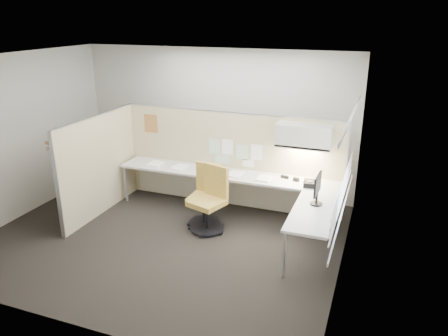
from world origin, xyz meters
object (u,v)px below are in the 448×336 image
at_px(chair_left, 206,197).
at_px(monitor, 317,188).
at_px(phone, 310,184).
at_px(chair_right, 210,201).
at_px(desk, 242,185).

distance_m(chair_left, monitor, 1.95).
bearing_deg(monitor, phone, 19.98).
height_order(chair_right, phone, chair_right).
xyz_separation_m(desk, chair_left, (-0.50, -0.42, -0.12)).
relative_size(chair_left, monitor, 2.20).
bearing_deg(chair_right, chair_left, 147.22).
height_order(chair_right, monitor, monitor).
relative_size(chair_right, monitor, 2.30).
xyz_separation_m(monitor, phone, (-0.22, 0.67, -0.22)).
distance_m(chair_right, phone, 1.65).
distance_m(desk, chair_right, 0.71).
bearing_deg(monitor, chair_left, 85.11).
bearing_deg(chair_left, chair_right, -49.84).
distance_m(chair_right, monitor, 1.79).
height_order(desk, chair_right, chair_right).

